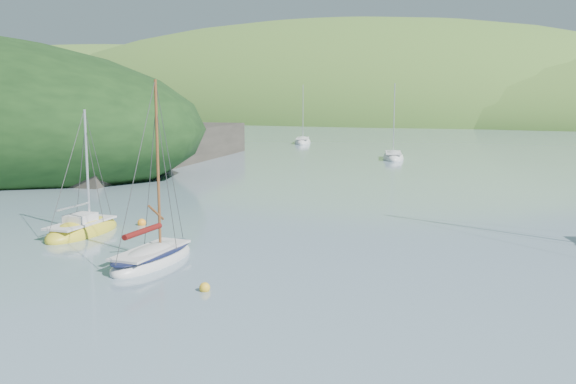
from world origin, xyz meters
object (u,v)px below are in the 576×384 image
at_px(daysailer_white, 152,258).
at_px(distant_sloop_a, 393,158).
at_px(distant_sloop_c, 303,142).
at_px(sailboat_yellow, 82,231).

height_order(daysailer_white, distant_sloop_a, distant_sloop_a).
xyz_separation_m(distant_sloop_a, distant_sloop_c, (-18.24, 16.72, 0.00)).
height_order(sailboat_yellow, distant_sloop_c, distant_sloop_c).
xyz_separation_m(sailboat_yellow, distant_sloop_c, (-14.54, 60.42, -0.01)).
distance_m(distant_sloop_a, distant_sloop_c, 24.74).
height_order(daysailer_white, sailboat_yellow, daysailer_white).
height_order(distant_sloop_a, distant_sloop_c, distant_sloop_c).
relative_size(daysailer_white, distant_sloop_a, 0.92).
bearing_deg(distant_sloop_c, daysailer_white, -92.08).
bearing_deg(daysailer_white, sailboat_yellow, 151.18).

